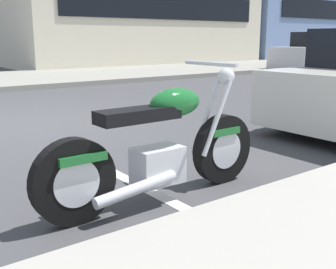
{
  "coord_description": "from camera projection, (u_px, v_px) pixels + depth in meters",
  "views": [
    {
      "loc": [
        -1.93,
        -6.39,
        1.31
      ],
      "look_at": [
        0.14,
        -3.64,
        0.51
      ],
      "focal_mm": 44.33,
      "sensor_mm": 36.0,
      "label": 1
    }
  ],
  "objects": [
    {
      "name": "ground_plane",
      "position": [
        20.0,
        125.0,
        6.4
      ],
      "size": [
        260.0,
        260.0,
        0.0
      ],
      "primitive_type": "plane",
      "color": "#3D3D3F"
    },
    {
      "name": "sidewalk_far_curb",
      "position": [
        241.0,
        66.0,
        18.62
      ],
      "size": [
        120.0,
        5.0,
        0.14
      ],
      "primitive_type": "cube",
      "color": "gray",
      "rests_on": "ground"
    },
    {
      "name": "parking_stall_stripe",
      "position": [
        153.0,
        192.0,
        3.59
      ],
      "size": [
        0.12,
        2.2,
        0.01
      ],
      "primitive_type": "cube",
      "color": "silver",
      "rests_on": "ground"
    },
    {
      "name": "parked_motorcycle",
      "position": [
        160.0,
        150.0,
        3.35
      ],
      "size": [
        2.11,
        0.62,
        1.11
      ],
      "rotation": [
        0.0,
        0.0,
        0.01
      ],
      "color": "black",
      "rests_on": "ground"
    },
    {
      "name": "car_opposite_curb",
      "position": [
        323.0,
        53.0,
        16.73
      ],
      "size": [
        4.61,
        2.03,
        1.55
      ],
      "rotation": [
        0.0,
        0.0,
        3.09
      ],
      "color": "silver",
      "rests_on": "ground"
    }
  ]
}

